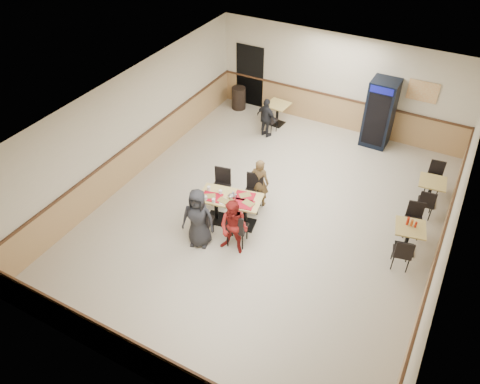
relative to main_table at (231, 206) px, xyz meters
The scene contains 20 objects.
ground 1.09m from the main_table, 43.00° to the left, with size 10.00×10.00×0.00m, color beige.
room_shell 4.04m from the main_table, 52.29° to the left, with size 10.00×10.00×10.00m.
main_table is the anchor object (origin of this frame).
main_chairs 0.06m from the main_table, 168.73° to the right, with size 1.62×1.95×1.00m.
diner_woman_left 1.04m from the main_table, 106.62° to the right, with size 0.75×0.49×1.54m, color black.
diner_woman_right 0.99m from the main_table, 56.35° to the right, with size 0.69×0.54×1.43m, color maroon.
diner_man_opposite 1.03m from the main_table, 73.38° to the left, with size 0.50×0.33×1.36m, color brown.
lone_diner 4.15m from the main_table, 103.83° to the left, with size 0.74×0.31×1.27m, color black.
tabletop_clutter 0.30m from the main_table, 82.15° to the right, with size 1.32×0.83×0.12m.
side_table_near 4.15m from the main_table, 15.15° to the left, with size 0.79×0.79×0.71m.
side_table_near_chair_south 4.04m from the main_table, ahead, with size 0.42×0.42×0.90m, color black, non-canonical shape.
side_table_near_chair_north 4.33m from the main_table, 22.40° to the left, with size 0.42×0.42×0.90m, color black, non-canonical shape.
side_table_far 5.14m from the main_table, 36.62° to the left, with size 0.72×0.72×0.70m.
side_table_far_chair_south 4.82m from the main_table, 31.28° to the left, with size 0.41×0.41×0.88m, color black, non-canonical shape.
side_table_far_chair_north 5.49m from the main_table, 41.30° to the left, with size 0.41×0.41×0.88m, color black, non-canonical shape.
condiment_caddy 4.14m from the main_table, 15.93° to the left, with size 0.23×0.06×0.20m.
back_table 4.95m from the main_table, 101.55° to the left, with size 0.74×0.74×0.73m.
back_table_chair_lone 4.38m from the main_table, 103.07° to the left, with size 0.43×0.43×0.92m, color black, non-canonical shape.
pepsi_cooler 5.67m from the main_table, 68.04° to the left, with size 0.79×0.80×2.06m.
trash_bin 5.81m from the main_table, 116.52° to the left, with size 0.48×0.48×0.75m, color black.
Camera 1 is at (3.57, -8.08, 7.85)m, focal length 35.00 mm.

